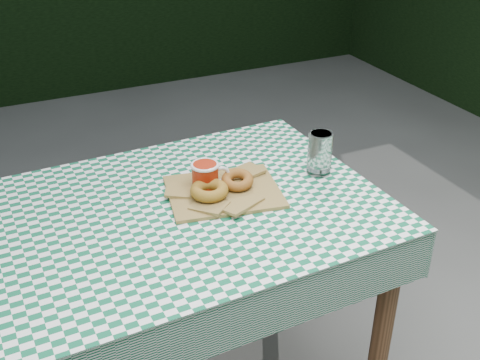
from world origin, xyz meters
name	(u,v)px	position (x,y,z in m)	size (l,w,h in m)	color
table	(174,316)	(0.12, -0.16, 0.38)	(1.19, 0.80, 0.75)	#4F301B
tablecloth	(166,213)	(0.12, -0.16, 0.75)	(1.21, 0.82, 0.01)	#0D5938
paper_bag	(224,191)	(0.30, -0.13, 0.76)	(0.32, 0.26, 0.02)	olive
bagel_front	(209,190)	(0.25, -0.15, 0.79)	(0.11, 0.11, 0.03)	olive
bagel_back	(237,180)	(0.35, -0.13, 0.79)	(0.09, 0.09, 0.03)	#8F5E1D
coffee_mug	(205,177)	(0.26, -0.09, 0.80)	(0.15, 0.15, 0.09)	#961D09
drinking_glass	(320,153)	(0.62, -0.14, 0.82)	(0.07, 0.07, 0.13)	silver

